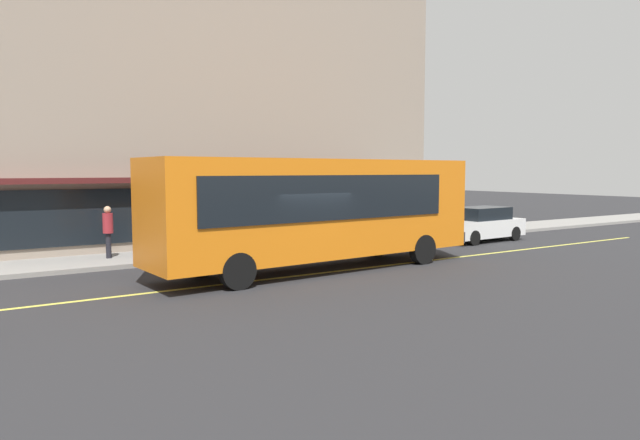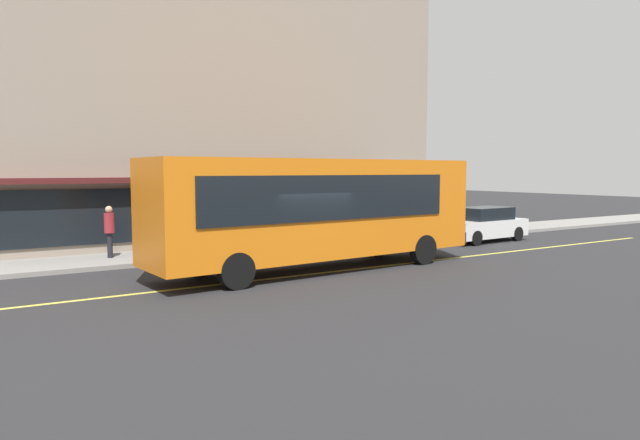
# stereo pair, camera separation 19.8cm
# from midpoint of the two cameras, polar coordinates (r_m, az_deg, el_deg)

# --- Properties ---
(ground) EXTENTS (120.00, 120.00, 0.00)m
(ground) POSITION_cam_midpoint_polar(r_m,az_deg,el_deg) (17.36, -2.14, -5.52)
(ground) COLOR #28282B
(sidewalk) EXTENTS (80.00, 2.92, 0.15)m
(sidewalk) POSITION_cam_midpoint_polar(r_m,az_deg,el_deg) (22.19, -9.43, -3.09)
(sidewalk) COLOR gray
(sidewalk) RESTS_ON ground
(lane_centre_stripe) EXTENTS (36.00, 0.16, 0.01)m
(lane_centre_stripe) POSITION_cam_midpoint_polar(r_m,az_deg,el_deg) (17.36, -2.14, -5.51)
(lane_centre_stripe) COLOR #D8D14C
(lane_centre_stripe) RESTS_ON ground
(storefront_building) EXTENTS (24.32, 10.33, 11.67)m
(storefront_building) POSITION_cam_midpoint_polar(r_m,az_deg,el_deg) (27.78, -16.38, 10.28)
(storefront_building) COLOR gray
(storefront_building) RESTS_ON ground
(bus) EXTENTS (11.26, 3.19, 3.50)m
(bus) POSITION_cam_midpoint_polar(r_m,az_deg,el_deg) (18.06, -0.32, 1.24)
(bus) COLOR orange
(bus) RESTS_ON ground
(traffic_light) EXTENTS (0.30, 0.52, 3.20)m
(traffic_light) POSITION_cam_midpoint_polar(r_m,az_deg,el_deg) (21.33, -7.75, 3.24)
(traffic_light) COLOR #2D2D33
(traffic_light) RESTS_ON sidewalk
(car_white) EXTENTS (4.40, 2.06, 1.52)m
(car_white) POSITION_cam_midpoint_polar(r_m,az_deg,el_deg) (26.56, 15.44, -0.44)
(car_white) COLOR white
(car_white) RESTS_ON ground
(pedestrian_at_corner) EXTENTS (0.34, 0.34, 1.67)m
(pedestrian_at_corner) POSITION_cam_midpoint_polar(r_m,az_deg,el_deg) (27.53, 11.46, 0.68)
(pedestrian_at_corner) COLOR black
(pedestrian_at_corner) RESTS_ON sidewalk
(pedestrian_near_storefront) EXTENTS (0.34, 0.34, 1.69)m
(pedestrian_near_storefront) POSITION_cam_midpoint_polar(r_m,az_deg,el_deg) (23.24, 1.08, 0.04)
(pedestrian_near_storefront) COLOR black
(pedestrian_near_storefront) RESTS_ON sidewalk
(pedestrian_by_curb) EXTENTS (0.34, 0.34, 1.79)m
(pedestrian_by_curb) POSITION_cam_midpoint_polar(r_m,az_deg,el_deg) (20.92, -20.61, -0.64)
(pedestrian_by_curb) COLOR black
(pedestrian_by_curb) RESTS_ON sidewalk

